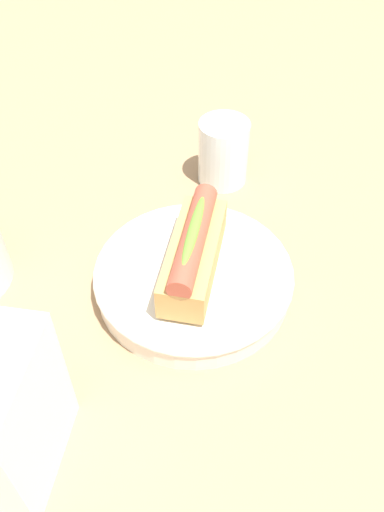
{
  "coord_description": "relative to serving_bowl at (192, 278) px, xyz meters",
  "views": [
    {
      "loc": [
        -0.4,
        -0.0,
        0.48
      ],
      "look_at": [
        -0.0,
        -0.01,
        0.05
      ],
      "focal_mm": 37.97,
      "sensor_mm": 36.0,
      "label": 1
    }
  ],
  "objects": [
    {
      "name": "water_glass",
      "position": [
        0.2,
        -0.04,
        0.02
      ],
      "size": [
        0.07,
        0.07,
        0.09
      ],
      "color": "white",
      "rests_on": "ground_plane"
    },
    {
      "name": "napkin_box",
      "position": [
        -0.2,
        0.15,
        0.06
      ],
      "size": [
        0.12,
        0.06,
        0.15
      ],
      "primitive_type": "cube",
      "rotation": [
        0.0,
        0.0,
        -0.18
      ],
      "color": "white",
      "rests_on": "ground_plane"
    },
    {
      "name": "ground_plane",
      "position": [
        0.0,
        0.01,
        -0.02
      ],
      "size": [
        2.4,
        2.4,
        0.0
      ],
      "primitive_type": "plane",
      "color": "#9E7A56"
    },
    {
      "name": "serving_bowl",
      "position": [
        0.0,
        0.0,
        0.0
      ],
      "size": [
        0.23,
        0.23,
        0.03
      ],
      "color": "silver",
      "rests_on": "ground_plane"
    },
    {
      "name": "hotdog_front",
      "position": [
        0.0,
        0.0,
        0.04
      ],
      "size": [
        0.16,
        0.08,
        0.06
      ],
      "color": "tan",
      "rests_on": "serving_bowl"
    }
  ]
}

